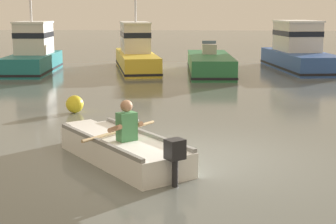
{
  "coord_description": "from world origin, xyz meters",
  "views": [
    {
      "loc": [
        0.06,
        -9.38,
        2.78
      ],
      "look_at": [
        -0.7,
        1.62,
        0.55
      ],
      "focal_mm": 54.33,
      "sensor_mm": 36.0,
      "label": 1
    }
  ],
  "objects": [
    {
      "name": "ground_plane",
      "position": [
        0.0,
        0.0,
        0.0
      ],
      "size": [
        120.0,
        120.0,
        0.0
      ],
      "primitive_type": "plane",
      "color": "slate"
    },
    {
      "name": "rowboat_with_person",
      "position": [
        -1.44,
        -0.32,
        0.25
      ],
      "size": [
        2.85,
        3.25,
        1.19
      ],
      "color": "white",
      "rests_on": "ground"
    },
    {
      "name": "moored_boat_teal",
      "position": [
        -7.57,
        13.03,
        0.82
      ],
      "size": [
        2.17,
        4.96,
        3.87
      ],
      "color": "#1E727A",
      "rests_on": "ground"
    },
    {
      "name": "moored_boat_yellow",
      "position": [
        -3.09,
        14.38,
        0.81
      ],
      "size": [
        2.96,
        6.53,
        4.6
      ],
      "color": "gold",
      "rests_on": "ground"
    },
    {
      "name": "moored_boat_green",
      "position": [
        0.36,
        13.03,
        0.39
      ],
      "size": [
        2.15,
        5.9,
        1.4
      ],
      "color": "#287042",
      "rests_on": "ground"
    },
    {
      "name": "moored_boat_blue",
      "position": [
        4.54,
        14.92,
        0.83
      ],
      "size": [
        3.01,
        6.33,
        2.27
      ],
      "color": "#2D519E",
      "rests_on": "ground"
    },
    {
      "name": "mooring_buoy",
      "position": [
        -3.42,
        4.05,
        0.24
      ],
      "size": [
        0.48,
        0.48,
        0.48
      ],
      "primitive_type": "sphere",
      "color": "yellow",
      "rests_on": "ground"
    }
  ]
}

